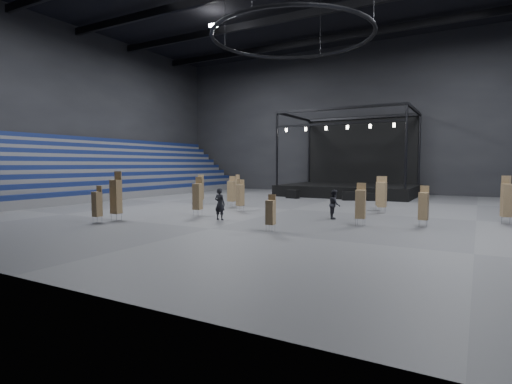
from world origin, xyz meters
The scene contains 24 objects.
floor centered at (0.00, 0.00, 0.00)m, with size 50.00×50.00×0.00m, color #424245.
wall_back centered at (0.00, 21.00, 9.00)m, with size 50.00×0.20×18.00m, color black.
wall_left centered at (-25.00, 0.00, 9.00)m, with size 0.20×42.00×18.00m, color black.
bleachers_left centered at (-22.94, 0.00, 1.73)m, with size 7.20×40.00×6.40m.
stage centered at (0.00, 16.24, 1.45)m, with size 14.00×10.00×9.20m.
truss_ring centered at (0.00, 0.00, 13.00)m, with size 12.30×12.30×5.15m.
flight_case_left centered at (-4.00, 9.27, 0.43)m, with size 1.29×0.64×0.86m, color black.
flight_case_mid centered at (1.66, 9.76, 0.42)m, with size 1.26×0.63×0.84m, color black.
flight_case_right centered at (3.80, 10.47, 0.37)m, with size 1.12×0.56×0.75m, color black.
chair_stack_0 centered at (14.00, -0.75, 1.43)m, with size 0.64×0.64×2.81m.
chair_stack_1 centered at (-6.92, -10.79, 1.53)m, with size 0.58×0.58×3.04m.
chair_stack_2 centered at (-8.01, 4.91, 1.28)m, with size 0.56×0.56×2.46m.
chair_stack_3 centered at (-2.91, -2.71, 1.21)m, with size 0.60×0.60×2.34m.
chair_stack_4 centered at (6.03, 2.67, 1.31)m, with size 0.49×0.49×2.58m.
chair_stack_5 centered at (3.20, -9.65, 1.02)m, with size 0.45×0.45×1.92m.
chair_stack_6 centered at (-7.19, -11.99, 1.15)m, with size 0.45×0.45×2.20m.
chair_stack_7 centered at (6.81, -5.65, 1.28)m, with size 0.59×0.59×2.43m.
chair_stack_8 centered at (-3.88, -6.59, 1.36)m, with size 0.58×0.58×2.62m.
chair_stack_9 centered at (-8.35, -0.40, 1.33)m, with size 0.67×0.67×2.57m.
chair_stack_10 centered at (6.63, 0.88, 1.37)m, with size 0.57×0.57×2.63m.
chair_stack_11 centered at (-5.01, -0.66, 1.32)m, with size 0.61×0.61×2.51m.
chair_stack_12 centered at (9.93, -4.24, 1.20)m, with size 0.51×0.51×2.29m.
man_center centered at (-1.52, -7.42, 1.00)m, with size 0.73×0.48×1.99m, color black.
crew_member centered at (4.62, -3.53, 0.93)m, with size 0.90×0.70×1.86m, color black.
Camera 1 is at (12.58, -27.92, 3.48)m, focal length 28.00 mm.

